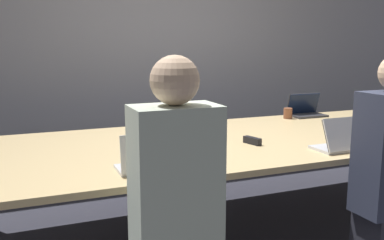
{
  "coord_description": "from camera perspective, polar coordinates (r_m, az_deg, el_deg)",
  "views": [
    {
      "loc": [
        -1.59,
        -2.87,
        1.44
      ],
      "look_at": [
        -0.38,
        0.1,
        0.87
      ],
      "focal_mm": 40.0,
      "sensor_mm": 36.0,
      "label": 1
    }
  ],
  "objects": [
    {
      "name": "stapler",
      "position": [
        3.15,
        8.04,
        -2.74
      ],
      "size": [
        0.08,
        0.16,
        0.05
      ],
      "rotation": [
        0.0,
        0.0,
        0.26
      ],
      "color": "black",
      "rests_on": "conference_table"
    },
    {
      "name": "cup_far_right",
      "position": [
        4.29,
        12.67,
        0.88
      ],
      "size": [
        0.08,
        0.08,
        0.1
      ],
      "color": "brown",
      "rests_on": "conference_table"
    },
    {
      "name": "cup_near_left",
      "position": [
        2.62,
        -1.67,
        -4.75
      ],
      "size": [
        0.07,
        0.07,
        0.1
      ],
      "color": "red",
      "rests_on": "conference_table"
    },
    {
      "name": "person_near_left",
      "position": [
        2.03,
        -2.18,
        -11.89
      ],
      "size": [
        0.4,
        0.24,
        1.4
      ],
      "rotation": [
        0.0,
        0.0,
        3.14
      ],
      "color": "#2D2D38",
      "rests_on": "ground_plane"
    },
    {
      "name": "curtain_wall",
      "position": [
        5.2,
        -4.46,
        9.56
      ],
      "size": [
        12.0,
        0.06,
        2.8
      ],
      "color": "#9999A3",
      "rests_on": "ground_plane"
    },
    {
      "name": "laptop_far_right",
      "position": [
        4.49,
        14.89,
        1.38
      ],
      "size": [
        0.36,
        0.23,
        0.23
      ],
      "color": "#333338",
      "rests_on": "conference_table"
    },
    {
      "name": "ground_plane",
      "position": [
        3.58,
        6.42,
        -13.76
      ],
      "size": [
        24.0,
        24.0,
        0.0
      ],
      "primitive_type": "plane",
      "color": "#2D2D38"
    },
    {
      "name": "laptop_near_left",
      "position": [
        2.46,
        -6.18,
        -5.35
      ],
      "size": [
        0.31,
        0.23,
        0.23
      ],
      "rotation": [
        0.0,
        0.0,
        3.14
      ],
      "color": "silver",
      "rests_on": "conference_table"
    },
    {
      "name": "laptop_near_midright",
      "position": [
        3.1,
        19.46,
        -2.64
      ],
      "size": [
        0.36,
        0.24,
        0.23
      ],
      "rotation": [
        0.0,
        0.0,
        3.14
      ],
      "color": "silver",
      "rests_on": "conference_table"
    },
    {
      "name": "conference_table",
      "position": [
        3.37,
        6.65,
        -3.08
      ],
      "size": [
        4.06,
        1.59,
        0.72
      ],
      "color": "#D6B77F",
      "rests_on": "ground_plane"
    }
  ]
}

